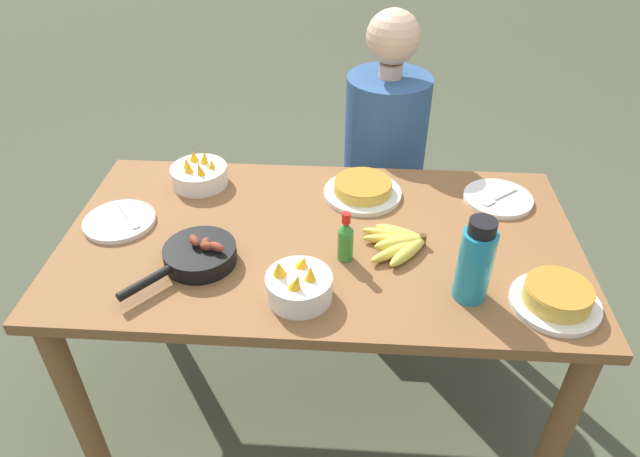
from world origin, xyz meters
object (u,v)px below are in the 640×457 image
at_px(person_figure, 382,190).
at_px(hot_sauce_bottle, 346,239).
at_px(fruit_bowl_citrus, 299,285).
at_px(frittata_plate_center, 557,297).
at_px(skillet, 199,255).
at_px(banana_bunch, 400,243).
at_px(fruit_bowl_mango, 199,174).
at_px(water_bottle, 475,262).
at_px(empty_plate_near_front, 498,198).
at_px(empty_plate_far_left, 120,221).
at_px(frittata_plate_side, 363,189).

bearing_deg(person_figure, hot_sauce_bottle, -100.20).
bearing_deg(fruit_bowl_citrus, frittata_plate_center, 0.88).
bearing_deg(skillet, fruit_bowl_citrus, 107.57).
bearing_deg(banana_bunch, skillet, -169.25).
bearing_deg(frittata_plate_center, hot_sauce_bottle, 163.96).
bearing_deg(fruit_bowl_mango, frittata_plate_center, -26.52).
xyz_separation_m(water_bottle, hot_sauce_bottle, (-0.32, 0.13, -0.05)).
xyz_separation_m(skillet, empty_plate_near_front, (0.88, 0.37, -0.02)).
bearing_deg(fruit_bowl_citrus, empty_plate_far_left, 153.52).
relative_size(hot_sauce_bottle, person_figure, 0.12).
xyz_separation_m(frittata_plate_center, empty_plate_far_left, (-1.22, 0.28, -0.02)).
relative_size(banana_bunch, hot_sauce_bottle, 1.36).
bearing_deg(hot_sauce_bottle, banana_bunch, 20.58).
height_order(hot_sauce_bottle, person_figure, person_figure).
height_order(empty_plate_near_front, fruit_bowl_citrus, fruit_bowl_citrus).
height_order(frittata_plate_center, empty_plate_far_left, frittata_plate_center).
relative_size(banana_bunch, empty_plate_far_left, 0.98).
height_order(frittata_plate_side, water_bottle, water_bottle).
bearing_deg(water_bottle, empty_plate_near_front, 70.76).
distance_m(skillet, frittata_plate_center, 0.94).
bearing_deg(fruit_bowl_mango, empty_plate_near_front, -2.36).
height_order(water_bottle, hot_sauce_bottle, water_bottle).
xyz_separation_m(banana_bunch, frittata_plate_center, (0.38, -0.21, 0.01)).
xyz_separation_m(fruit_bowl_citrus, hot_sauce_bottle, (0.11, 0.16, 0.03)).
bearing_deg(skillet, fruit_bowl_mango, -127.43).
relative_size(banana_bunch, skillet, 0.69).
height_order(frittata_plate_side, person_figure, person_figure).
xyz_separation_m(empty_plate_far_left, hot_sauce_bottle, (0.69, -0.12, 0.06)).
height_order(empty_plate_near_front, hot_sauce_bottle, hot_sauce_bottle).
distance_m(skillet, empty_plate_far_left, 0.33).
xyz_separation_m(skillet, fruit_bowl_citrus, (0.29, -0.12, 0.01)).
distance_m(banana_bunch, water_bottle, 0.27).
relative_size(frittata_plate_center, empty_plate_far_left, 1.06).
bearing_deg(banana_bunch, fruit_bowl_mango, 155.00).
height_order(frittata_plate_side, fruit_bowl_mango, fruit_bowl_mango).
relative_size(empty_plate_far_left, water_bottle, 0.90).
relative_size(frittata_plate_center, person_figure, 0.18).
bearing_deg(banana_bunch, empty_plate_near_front, 38.76).
bearing_deg(empty_plate_near_front, fruit_bowl_mango, 177.64).
xyz_separation_m(empty_plate_near_front, water_bottle, (-0.16, -0.45, 0.10)).
height_order(banana_bunch, empty_plate_near_front, banana_bunch).
distance_m(fruit_bowl_mango, person_figure, 0.80).
relative_size(skillet, water_bottle, 1.27).
xyz_separation_m(frittata_plate_center, hot_sauce_bottle, (-0.54, 0.15, 0.04)).
height_order(frittata_plate_center, frittata_plate_side, frittata_plate_center).
distance_m(banana_bunch, skillet, 0.57).
xyz_separation_m(skillet, fruit_bowl_mango, (-0.09, 0.41, 0.01)).
relative_size(banana_bunch, frittata_plate_center, 0.93).
distance_m(empty_plate_far_left, fruit_bowl_citrus, 0.64).
bearing_deg(empty_plate_far_left, fruit_bowl_citrus, -26.48).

